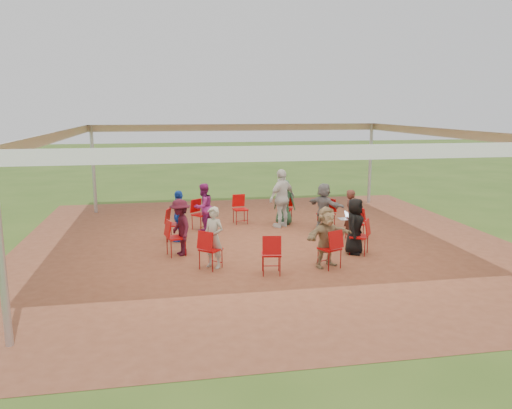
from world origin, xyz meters
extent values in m
plane|color=#39561A|center=(0.00, 0.00, 0.00)|extent=(80.00, 80.00, 0.00)
plane|color=brown|center=(0.00, 0.00, 0.01)|extent=(13.00, 13.00, 0.00)
cylinder|color=#B2B2B7|center=(-5.00, -5.00, 1.50)|extent=(0.12, 0.12, 3.00)
cylinder|color=#B2B2B7|center=(-5.00, 5.00, 1.50)|extent=(0.12, 0.12, 3.00)
cylinder|color=#B2B2B7|center=(5.00, 5.00, 1.50)|extent=(0.12, 0.12, 3.00)
plane|color=white|center=(0.00, 0.00, 3.00)|extent=(10.30, 10.30, 0.00)
cube|color=white|center=(0.00, -5.15, 2.88)|extent=(10.30, 0.03, 0.24)
cube|color=white|center=(0.00, 5.15, 2.88)|extent=(10.30, 0.03, 0.24)
cube|color=white|center=(-5.15, 0.00, 2.88)|extent=(0.03, 10.30, 0.24)
cube|color=white|center=(5.15, 0.00, 2.88)|extent=(0.03, 10.30, 0.24)
imported|color=#51271F|center=(2.35, -0.03, 0.70)|extent=(0.34, 0.51, 1.39)
imported|color=slate|center=(1.99, 1.25, 0.70)|extent=(1.10, 1.35, 1.39)
imported|color=#2A5035|center=(1.00, 2.13, 0.70)|extent=(0.78, 0.63, 1.39)
imported|color=#8C216F|center=(-1.52, 1.79, 0.70)|extent=(0.77, 0.74, 1.39)
imported|color=#1942B1|center=(-2.25, 0.69, 0.70)|extent=(0.64, 0.90, 1.39)
imported|color=#3F0E1C|center=(-2.26, -0.64, 0.70)|extent=(0.67, 0.99, 1.39)
imported|color=#A9A494|center=(-1.56, -1.76, 0.70)|extent=(0.60, 0.59, 1.39)
imported|color=#A1875F|center=(0.95, -2.15, 0.70)|extent=(1.38, 0.97, 1.39)
imported|color=black|center=(1.97, -1.29, 0.70)|extent=(0.69, 0.78, 1.39)
imported|color=silver|center=(0.85, 1.78, 0.89)|extent=(1.15, 1.03, 1.77)
torus|color=black|center=(0.12, -0.29, 0.02)|extent=(0.35, 0.35, 0.03)
torus|color=black|center=(0.16, -0.33, 0.02)|extent=(0.28, 0.28, 0.03)
cube|color=#B7B7BC|center=(2.13, -0.02, 0.60)|extent=(0.22, 0.32, 0.02)
cube|color=#B7B7BC|center=(2.24, -0.02, 0.71)|extent=(0.07, 0.32, 0.21)
cube|color=#CCE0FF|center=(2.23, -0.02, 0.71)|extent=(0.05, 0.28, 0.18)
camera|label=1|loc=(-2.56, -12.61, 3.57)|focal=35.00mm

